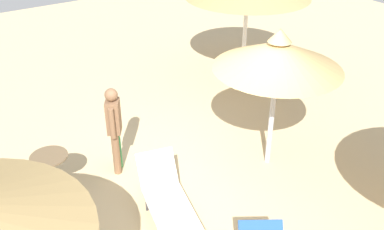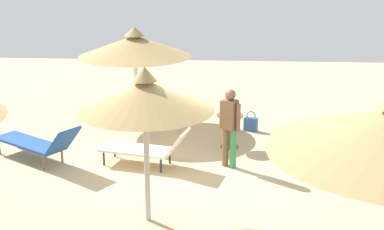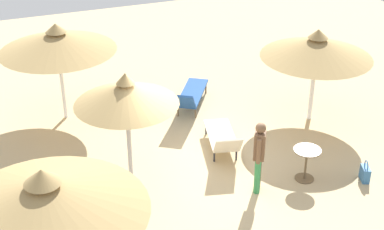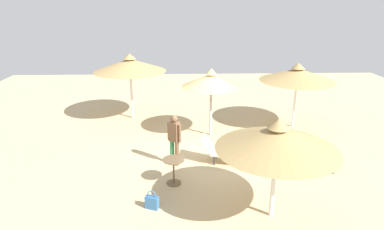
% 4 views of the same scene
% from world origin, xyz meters
% --- Properties ---
extents(ground, '(24.00, 24.00, 0.10)m').
position_xyz_m(ground, '(0.00, 0.00, -0.05)').
color(ground, tan).
extents(parasol_umbrella_far_right, '(2.12, 2.12, 2.52)m').
position_xyz_m(parasol_umbrella_far_right, '(-0.11, -1.28, 2.08)').
color(parasol_umbrella_far_right, '#B2B2B7').
rests_on(parasol_umbrella_far_right, ground).
extents(lounge_chair_near_right, '(1.88, 1.01, 0.81)m').
position_xyz_m(lounge_chair_near_right, '(-0.45, 1.01, 0.38)').
color(lounge_chair_near_right, silver).
rests_on(lounge_chair_near_right, ground).
extents(person_standing_front, '(0.41, 0.34, 1.60)m').
position_xyz_m(person_standing_front, '(1.18, 1.08, 0.91)').
color(person_standing_front, brown).
rests_on(person_standing_front, ground).
extents(side_table_round, '(0.59, 0.59, 0.74)m').
position_xyz_m(side_table_round, '(1.19, 2.22, 0.50)').
color(side_table_round, brown).
rests_on(side_table_round, ground).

